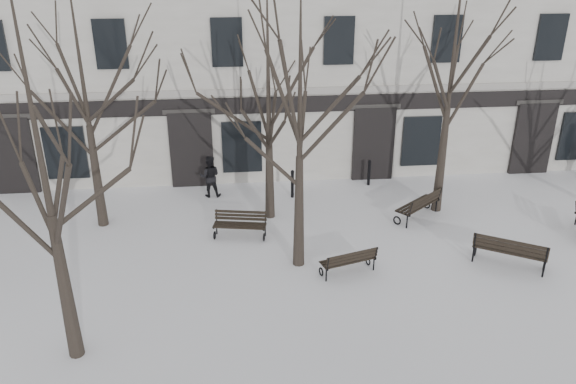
{
  "coord_description": "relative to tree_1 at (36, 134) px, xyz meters",
  "views": [
    {
      "loc": [
        -1.92,
        -12.36,
        8.41
      ],
      "look_at": [
        -0.35,
        3.0,
        1.71
      ],
      "focal_mm": 35.0,
      "sensor_mm": 36.0,
      "label": 1
    }
  ],
  "objects": [
    {
      "name": "ground",
      "position": [
        5.63,
        1.76,
        -5.2
      ],
      "size": [
        100.0,
        100.0,
        0.0
      ],
      "primitive_type": "plane",
      "color": "white",
      "rests_on": "ground"
    },
    {
      "name": "building",
      "position": [
        5.63,
        14.72,
        0.32
      ],
      "size": [
        40.4,
        10.2,
        11.4
      ],
      "color": "silver",
      "rests_on": "ground"
    },
    {
      "name": "tree_1",
      "position": [
        0.0,
        0.0,
        0.0
      ],
      "size": [
        5.82,
        5.82,
        8.31
      ],
      "color": "black",
      "rests_on": "ground"
    },
    {
      "name": "tree_2",
      "position": [
        5.46,
        3.43,
        -0.27
      ],
      "size": [
        5.52,
        5.52,
        7.88
      ],
      "color": "black",
      "rests_on": "ground"
    },
    {
      "name": "tree_4",
      "position": [
        -0.7,
        6.61,
        -0.12
      ],
      "size": [
        5.68,
        5.68,
        8.12
      ],
      "color": "black",
      "rests_on": "ground"
    },
    {
      "name": "tree_5",
      "position": [
        4.86,
        6.66,
        -0.3
      ],
      "size": [
        5.48,
        5.48,
        7.83
      ],
      "color": "black",
      "rests_on": "ground"
    },
    {
      "name": "tree_6",
      "position": [
        10.7,
        6.59,
        0.34
      ],
      "size": [
        6.19,
        6.19,
        8.85
      ],
      "color": "black",
      "rests_on": "ground"
    },
    {
      "name": "bench_1",
      "position": [
        6.79,
        2.74,
        -4.76
      ],
      "size": [
        1.67,
        1.01,
        0.8
      ],
      "rotation": [
        0.0,
        0.0,
        3.44
      ],
      "color": "black",
      "rests_on": "ground"
    },
    {
      "name": "bench_2",
      "position": [
        11.41,
        2.63,
        -4.65
      ],
      "size": [
        2.05,
        1.66,
        1.01
      ],
      "rotation": [
        0.0,
        0.0,
        2.58
      ],
      "color": "black",
      "rests_on": "ground"
    },
    {
      "name": "bench_3",
      "position": [
        3.82,
        5.29,
        -4.74
      ],
      "size": [
        1.73,
        0.9,
        0.83
      ],
      "rotation": [
        0.0,
        0.0,
        -0.19
      ],
      "color": "black",
      "rests_on": "ground"
    },
    {
      "name": "bench_4",
      "position": [
        9.87,
        5.98,
        -4.68
      ],
      "size": [
        1.87,
        1.7,
        0.95
      ],
      "rotation": [
        0.0,
        0.0,
        3.83
      ],
      "color": "black",
      "rests_on": "ground"
    },
    {
      "name": "bollard_a",
      "position": [
        5.8,
        8.2,
        -4.63
      ],
      "size": [
        0.14,
        0.14,
        1.07
      ],
      "color": "black",
      "rests_on": "ground"
    },
    {
      "name": "bollard_b",
      "position": [
        8.86,
        9.06,
        -4.65
      ],
      "size": [
        0.13,
        0.13,
        1.02
      ],
      "color": "black",
      "rests_on": "ground"
    },
    {
      "name": "pedestrian_b",
      "position": [
        2.8,
        8.62,
        -5.2
      ],
      "size": [
        0.79,
        0.63,
        1.56
      ],
      "primitive_type": "imported",
      "rotation": [
        0.0,
        0.0,
        3.09
      ],
      "color": "black",
      "rests_on": "ground"
    }
  ]
}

